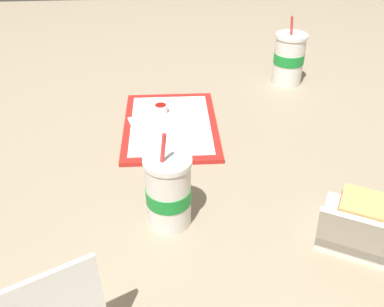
# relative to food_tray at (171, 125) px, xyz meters

# --- Properties ---
(ground_plane) EXTENTS (3.20, 3.20, 0.00)m
(ground_plane) POSITION_rel_food_tray_xyz_m (0.21, 0.08, -0.01)
(ground_plane) COLOR gray
(food_tray) EXTENTS (0.37, 0.27, 0.01)m
(food_tray) POSITION_rel_food_tray_xyz_m (0.00, 0.00, 0.00)
(food_tray) COLOR red
(food_tray) RESTS_ON ground_plane
(ketchup_cup) EXTENTS (0.04, 0.04, 0.02)m
(ketchup_cup) POSITION_rel_food_tray_xyz_m (-0.06, -0.03, 0.02)
(ketchup_cup) COLOR white
(ketchup_cup) RESTS_ON food_tray
(napkin_stack) EXTENTS (0.12, 0.12, 0.00)m
(napkin_stack) POSITION_rel_food_tray_xyz_m (0.00, -0.06, 0.01)
(napkin_stack) COLOR white
(napkin_stack) RESTS_ON food_tray
(plastic_fork) EXTENTS (0.11, 0.04, 0.00)m
(plastic_fork) POSITION_rel_food_tray_xyz_m (-0.10, 0.08, 0.01)
(plastic_fork) COLOR white
(plastic_fork) RESTS_ON food_tray
(clamshell_sandwich_back) EXTENTS (0.27, 0.26, 0.16)m
(clamshell_sandwich_back) POSITION_rel_food_tray_xyz_m (0.47, 0.37, 0.04)
(clamshell_sandwich_back) COLOR white
(clamshell_sandwich_back) RESTS_ON ground_plane
(soda_cup_left) EXTENTS (0.09, 0.09, 0.22)m
(soda_cup_left) POSITION_rel_food_tray_xyz_m (0.38, -0.01, 0.07)
(soda_cup_left) COLOR white
(soda_cup_left) RESTS_ON ground_plane
(soda_cup_back) EXTENTS (0.10, 0.10, 0.23)m
(soda_cup_back) POSITION_rel_food_tray_xyz_m (-0.27, 0.40, 0.08)
(soda_cup_back) COLOR white
(soda_cup_back) RESTS_ON ground_plane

